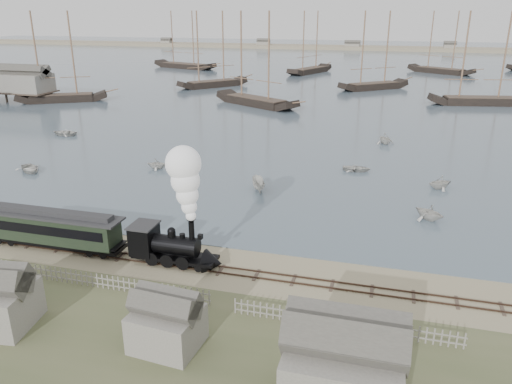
# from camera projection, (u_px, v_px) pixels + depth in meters

# --- Properties ---
(ground) EXTENTS (600.00, 600.00, 0.00)m
(ground) POSITION_uv_depth(u_px,v_px,m) (206.00, 256.00, 42.68)
(ground) COLOR tan
(ground) RESTS_ON ground
(harbor_water) EXTENTS (600.00, 336.00, 0.06)m
(harbor_water) POSITION_uv_depth(u_px,v_px,m) (359.00, 64.00, 196.70)
(harbor_water) COLOR #485767
(harbor_water) RESTS_ON ground
(rail_track) EXTENTS (120.00, 1.80, 0.16)m
(rail_track) POSITION_uv_depth(u_px,v_px,m) (198.00, 267.00, 40.86)
(rail_track) COLOR #3E2C22
(rail_track) RESTS_ON ground
(picket_fence_west) EXTENTS (19.00, 0.10, 1.20)m
(picket_fence_west) POSITION_uv_depth(u_px,v_px,m) (94.00, 287.00, 37.96)
(picket_fence_west) COLOR slate
(picket_fence_west) RESTS_ON ground
(picket_fence_east) EXTENTS (15.00, 0.10, 1.20)m
(picket_fence_east) POSITION_uv_depth(u_px,v_px,m) (344.00, 331.00, 32.77)
(picket_fence_east) COLOR slate
(picket_fence_east) RESTS_ON ground
(shed_mid) EXTENTS (4.00, 3.50, 3.60)m
(shed_mid) POSITION_uv_depth(u_px,v_px,m) (168.00, 346.00, 31.31)
(shed_mid) COLOR slate
(shed_mid) RESTS_ON ground
(far_spit) EXTENTS (500.00, 20.00, 1.80)m
(far_spit) POSITION_uv_depth(u_px,v_px,m) (371.00, 50.00, 269.19)
(far_spit) COLOR tan
(far_spit) RESTS_ON ground
(locomotive) EXTENTS (7.81, 2.91, 9.73)m
(locomotive) POSITION_uv_depth(u_px,v_px,m) (182.00, 215.00, 39.62)
(locomotive) COLOR black
(locomotive) RESTS_ON ground
(passenger_coach) EXTENTS (12.87, 2.48, 3.12)m
(passenger_coach) POSITION_uv_depth(u_px,v_px,m) (54.00, 227.00, 43.51)
(passenger_coach) COLOR black
(passenger_coach) RESTS_ON ground
(beached_dinghy) EXTENTS (3.21, 4.32, 0.86)m
(beached_dinghy) POSITION_uv_depth(u_px,v_px,m) (73.00, 235.00, 45.73)
(beached_dinghy) COLOR beige
(beached_dinghy) RESTS_ON ground
(rowboat_0) EXTENTS (4.89, 5.11, 0.86)m
(rowboat_0) POSITION_uv_depth(u_px,v_px,m) (30.00, 169.00, 64.80)
(rowboat_0) COLOR beige
(rowboat_0) RESTS_ON harbor_water
(rowboat_1) EXTENTS (2.65, 2.97, 1.43)m
(rowboat_1) POSITION_uv_depth(u_px,v_px,m) (157.00, 164.00, 65.96)
(rowboat_1) COLOR beige
(rowboat_1) RESTS_ON harbor_water
(rowboat_2) EXTENTS (3.78, 2.63, 1.37)m
(rowboat_2) POSITION_uv_depth(u_px,v_px,m) (258.00, 185.00, 58.05)
(rowboat_2) COLOR beige
(rowboat_2) RESTS_ON harbor_water
(rowboat_3) EXTENTS (2.74, 3.71, 0.74)m
(rowboat_3) POSITION_uv_depth(u_px,v_px,m) (357.00, 168.00, 65.09)
(rowboat_3) COLOR beige
(rowboat_3) RESTS_ON harbor_water
(rowboat_4) EXTENTS (3.81, 3.94, 1.59)m
(rowboat_4) POSITION_uv_depth(u_px,v_px,m) (440.00, 182.00, 58.52)
(rowboat_4) COLOR beige
(rowboat_4) RESTS_ON harbor_water
(rowboat_6) EXTENTS (3.10, 4.33, 0.89)m
(rowboat_6) POSITION_uv_depth(u_px,v_px,m) (64.00, 133.00, 83.85)
(rowboat_6) COLOR beige
(rowboat_6) RESTS_ON harbor_water
(rowboat_7) EXTENTS (4.28, 4.12, 1.74)m
(rowboat_7) POSITION_uv_depth(u_px,v_px,m) (385.00, 138.00, 78.28)
(rowboat_7) COLOR beige
(rowboat_7) RESTS_ON harbor_water
(rowboat_8) EXTENTS (4.07, 4.16, 1.67)m
(rowboat_8) POSITION_uv_depth(u_px,v_px,m) (429.00, 212.00, 49.78)
(rowboat_8) COLOR beige
(rowboat_8) RESTS_ON harbor_water
(schooner_0) EXTENTS (19.44, 13.73, 20.00)m
(schooner_0) POSITION_uv_depth(u_px,v_px,m) (57.00, 57.00, 111.51)
(schooner_0) COLOR black
(schooner_0) RESTS_ON harbor_water
(schooner_1) EXTENTS (16.67, 18.32, 20.00)m
(schooner_1) POSITION_uv_depth(u_px,v_px,m) (212.00, 49.00, 133.82)
(schooner_1) COLOR black
(schooner_1) RESTS_ON harbor_water
(schooner_2) EXTENTS (21.73, 15.71, 20.00)m
(schooner_2) POSITION_uv_depth(u_px,v_px,m) (256.00, 59.00, 107.17)
(schooner_2) COLOR black
(schooner_2) RESTS_ON harbor_water
(schooner_3) EXTENTS (18.50, 16.73, 20.00)m
(schooner_3) POSITION_uv_depth(u_px,v_px,m) (376.00, 51.00, 129.77)
(schooner_3) COLOR black
(schooner_3) RESTS_ON harbor_water
(schooner_4) EXTENTS (22.60, 9.10, 20.00)m
(schooner_4) POSITION_uv_depth(u_px,v_px,m) (486.00, 59.00, 107.94)
(schooner_4) COLOR black
(schooner_4) RESTS_ON harbor_water
(schooner_6) EXTENTS (26.71, 14.55, 20.00)m
(schooner_6) POSITION_uv_depth(u_px,v_px,m) (184.00, 40.00, 178.80)
(schooner_6) COLOR black
(schooner_6) RESTS_ON harbor_water
(schooner_7) EXTENTS (12.86, 22.47, 20.00)m
(schooner_7) POSITION_uv_depth(u_px,v_px,m) (311.00, 42.00, 164.31)
(schooner_7) COLOR black
(schooner_7) RESTS_ON harbor_water
(schooner_8) EXTENTS (21.80, 16.97, 20.00)m
(schooner_8) POSITION_uv_depth(u_px,v_px,m) (444.00, 42.00, 163.93)
(schooner_8) COLOR black
(schooner_8) RESTS_ON harbor_water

